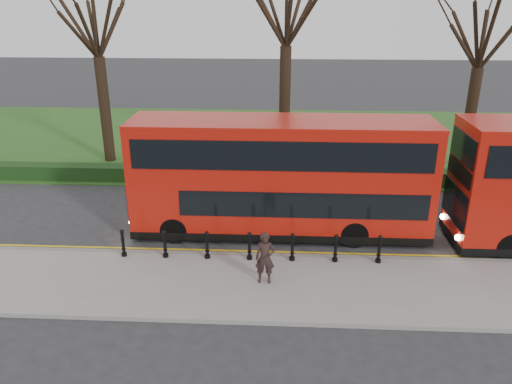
{
  "coord_description": "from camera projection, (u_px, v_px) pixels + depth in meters",
  "views": [
    {
      "loc": [
        1.84,
        -17.03,
        8.95
      ],
      "look_at": [
        0.93,
        0.5,
        2.0
      ],
      "focal_mm": 35.0,
      "sensor_mm": 36.0,
      "label": 1
    }
  ],
  "objects": [
    {
      "name": "yellow_line_outer",
      "position": [
        229.0,
        253.0,
        18.54
      ],
      "size": [
        60.0,
        0.1,
        0.01
      ],
      "primitive_type": "cube",
      "color": "yellow",
      "rests_on": "ground"
    },
    {
      "name": "tree_right",
      "position": [
        483.0,
        33.0,
        25.27
      ],
      "size": [
        6.31,
        6.31,
        9.85
      ],
      "color": "black",
      "rests_on": "ground"
    },
    {
      "name": "bus_lead",
      "position": [
        281.0,
        178.0,
        19.41
      ],
      "size": [
        11.56,
        2.65,
        4.6
      ],
      "color": "#AC150B",
      "rests_on": "ground"
    },
    {
      "name": "grass_verge",
      "position": [
        253.0,
        139.0,
        33.11
      ],
      "size": [
        60.0,
        18.0,
        0.06
      ],
      "primitive_type": "cube",
      "color": "#28501A",
      "rests_on": "ground"
    },
    {
      "name": "yellow_line_inner",
      "position": [
        230.0,
        251.0,
        18.73
      ],
      "size": [
        60.0,
        0.1,
        0.01
      ],
      "primitive_type": "cube",
      "color": "yellow",
      "rests_on": "ground"
    },
    {
      "name": "pavement",
      "position": [
        222.0,
        285.0,
        16.38
      ],
      "size": [
        60.0,
        4.0,
        0.15
      ],
      "primitive_type": "cube",
      "color": "gray",
      "rests_on": "ground"
    },
    {
      "name": "ground",
      "position": [
        231.0,
        245.0,
        19.2
      ],
      "size": [
        120.0,
        120.0,
        0.0
      ],
      "primitive_type": "plane",
      "color": "#28282B",
      "rests_on": "ground"
    },
    {
      "name": "bollard_row",
      "position": [
        249.0,
        246.0,
        17.67
      ],
      "size": [
        9.25,
        0.15,
        1.0
      ],
      "color": "black",
      "rests_on": "pavement"
    },
    {
      "name": "tree_mid",
      "position": [
        287.0,
        3.0,
        25.23
      ],
      "size": [
        7.53,
        7.53,
        11.77
      ],
      "color": "black",
      "rests_on": "ground"
    },
    {
      "name": "tree_left",
      "position": [
        95.0,
        20.0,
        26.01
      ],
      "size": [
        6.83,
        6.83,
        10.67
      ],
      "color": "black",
      "rests_on": "ground"
    },
    {
      "name": "pedestrian",
      "position": [
        265.0,
        258.0,
        16.11
      ],
      "size": [
        0.65,
        0.43,
        1.77
      ],
      "primitive_type": "imported",
      "rotation": [
        0.0,
        0.0,
        0.02
      ],
      "color": "black",
      "rests_on": "pavement"
    },
    {
      "name": "hedge",
      "position": [
        244.0,
        175.0,
        25.36
      ],
      "size": [
        60.0,
        0.9,
        0.8
      ],
      "primitive_type": "cube",
      "color": "black",
      "rests_on": "ground"
    },
    {
      "name": "kerb",
      "position": [
        229.0,
        255.0,
        18.24
      ],
      "size": [
        60.0,
        0.25,
        0.16
      ],
      "primitive_type": "cube",
      "color": "slate",
      "rests_on": "ground"
    }
  ]
}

